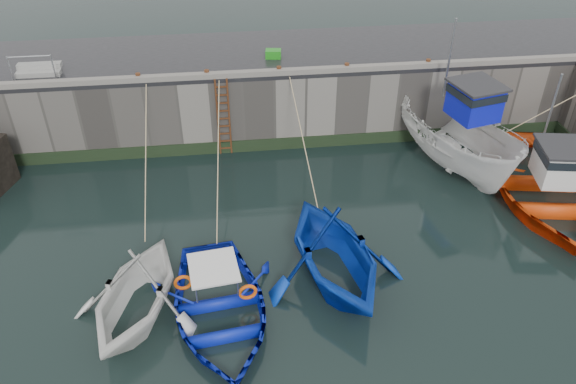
{
  "coord_description": "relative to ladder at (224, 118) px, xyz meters",
  "views": [
    {
      "loc": [
        -1.85,
        -9.49,
        11.8
      ],
      "look_at": [
        -0.06,
        5.27,
        1.2
      ],
      "focal_mm": 35.0,
      "sensor_mm": 36.0,
      "label": 1
    }
  ],
  "objects": [
    {
      "name": "ground",
      "position": [
        2.0,
        -9.91,
        -1.59
      ],
      "size": [
        120.0,
        120.0,
        0.0
      ],
      "primitive_type": "plane",
      "color": "black",
      "rests_on": "ground"
    },
    {
      "name": "quay_back",
      "position": [
        2.0,
        2.59,
        -0.09
      ],
      "size": [
        30.0,
        5.0,
        3.0
      ],
      "primitive_type": "cube",
      "color": "slate",
      "rests_on": "ground"
    },
    {
      "name": "road_back",
      "position": [
        2.0,
        2.59,
        1.49
      ],
      "size": [
        30.0,
        5.0,
        0.16
      ],
      "primitive_type": "cube",
      "color": "black",
      "rests_on": "quay_back"
    },
    {
      "name": "kerb_back",
      "position": [
        2.0,
        0.24,
        1.67
      ],
      "size": [
        30.0,
        0.3,
        0.2
      ],
      "primitive_type": "cube",
      "color": "slate",
      "rests_on": "road_back"
    },
    {
      "name": "algae_back",
      "position": [
        2.0,
        0.05,
        -1.34
      ],
      "size": [
        30.0,
        0.08,
        0.5
      ],
      "primitive_type": "cube",
      "color": "black",
      "rests_on": "ground"
    },
    {
      "name": "ladder",
      "position": [
        0.0,
        0.0,
        0.0
      ],
      "size": [
        0.51,
        0.08,
        3.2
      ],
      "color": "#3F1E0F",
      "rests_on": "ground"
    },
    {
      "name": "boat_near_white",
      "position": [
        -2.65,
        -8.26,
        -1.59
      ],
      "size": [
        4.89,
        5.3,
        2.32
      ],
      "primitive_type": "imported",
      "rotation": [
        0.0,
        0.0,
        -0.29
      ],
      "color": "white",
      "rests_on": "ground"
    },
    {
      "name": "boat_near_white_rope",
      "position": [
        -2.65,
        -2.84,
        -1.59
      ],
      "size": [
        0.04,
        6.4,
        3.1
      ],
      "primitive_type": null,
      "color": "tan",
      "rests_on": "ground"
    },
    {
      "name": "boat_near_blue",
      "position": [
        -0.45,
        -8.64,
        -1.59
      ],
      "size": [
        4.44,
        5.77,
        1.11
      ],
      "primitive_type": "imported",
      "rotation": [
        0.0,
        0.0,
        0.12
      ],
      "color": "#0C1EB4",
      "rests_on": "ground"
    },
    {
      "name": "boat_near_blue_rope",
      "position": [
        -0.45,
        -3.03,
        -1.59
      ],
      "size": [
        0.04,
        6.75,
        3.1
      ],
      "primitive_type": null,
      "color": "tan",
      "rests_on": "ground"
    },
    {
      "name": "boat_near_blacktrim",
      "position": [
        2.92,
        -7.49,
        -1.59
      ],
      "size": [
        5.31,
        5.85,
        2.67
      ],
      "primitive_type": "imported",
      "rotation": [
        0.0,
        0.0,
        0.21
      ],
      "color": "#0C38B7",
      "rests_on": "ground"
    },
    {
      "name": "boat_near_blacktrim_rope",
      "position": [
        2.92,
        -2.45,
        -1.59
      ],
      "size": [
        0.04,
        5.71,
        3.1
      ],
      "primitive_type": null,
      "color": "tan",
      "rests_on": "ground"
    },
    {
      "name": "boat_far_white",
      "position": [
        8.72,
        -1.8,
        -0.48
      ],
      "size": [
        4.16,
        7.31,
        5.66
      ],
      "rotation": [
        0.0,
        0.0,
        0.24
      ],
      "color": "white",
      "rests_on": "ground"
    },
    {
      "name": "boat_far_orange",
      "position": [
        11.11,
        -4.37,
        -1.1
      ],
      "size": [
        6.46,
        8.15,
        4.52
      ],
      "rotation": [
        0.0,
        0.0,
        -0.18
      ],
      "color": "#E2400B",
      "rests_on": "ground"
    },
    {
      "name": "fish_crate",
      "position": [
        2.14,
        1.9,
        1.73
      ],
      "size": [
        0.66,
        0.5,
        0.32
      ],
      "primitive_type": "cube",
      "rotation": [
        0.0,
        0.0,
        -0.15
      ],
      "color": "#1C8718",
      "rests_on": "road_back"
    },
    {
      "name": "railing",
      "position": [
        -6.75,
        1.33,
        1.77
      ],
      "size": [
        1.6,
        1.05,
        1.0
      ],
      "color": "#A5A8AD",
      "rests_on": "road_back"
    },
    {
      "name": "bollard_a",
      "position": [
        -3.0,
        0.34,
        1.71
      ],
      "size": [
        0.18,
        0.18,
        0.28
      ],
      "primitive_type": "cylinder",
      "color": "#3F1E0F",
      "rests_on": "road_back"
    },
    {
      "name": "bollard_b",
      "position": [
        -0.5,
        0.34,
        1.71
      ],
      "size": [
        0.18,
        0.18,
        0.28
      ],
      "primitive_type": "cylinder",
      "color": "#3F1E0F",
      "rests_on": "road_back"
    },
    {
      "name": "bollard_c",
      "position": [
        2.2,
        0.34,
        1.71
      ],
      "size": [
        0.18,
        0.18,
        0.28
      ],
      "primitive_type": "cylinder",
      "color": "#3F1E0F",
      "rests_on": "road_back"
    },
    {
      "name": "bollard_d",
      "position": [
        4.8,
        0.34,
        1.71
      ],
      "size": [
        0.18,
        0.18,
        0.28
      ],
      "primitive_type": "cylinder",
      "color": "#3F1E0F",
      "rests_on": "road_back"
    },
    {
      "name": "bollard_e",
      "position": [
        8.0,
        0.34,
        1.71
      ],
      "size": [
        0.18,
        0.18,
        0.28
      ],
      "primitive_type": "cylinder",
      "color": "#3F1E0F",
      "rests_on": "road_back"
    }
  ]
}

